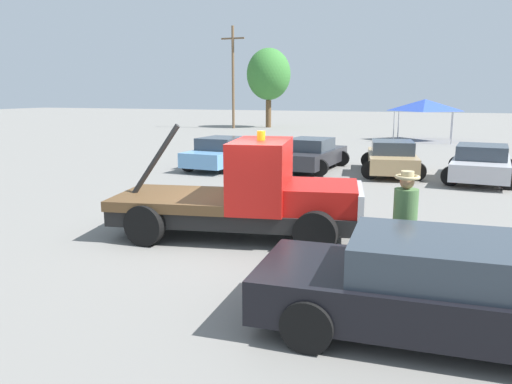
# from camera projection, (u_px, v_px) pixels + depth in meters

# --- Properties ---
(ground_plane) EXTENTS (160.00, 160.00, 0.00)m
(ground_plane) POSITION_uv_depth(u_px,v_px,m) (235.00, 236.00, 11.28)
(ground_plane) COLOR gray
(tow_truck) EXTENTS (5.73, 3.00, 2.51)m
(tow_truck) POSITION_uv_depth(u_px,v_px,m) (250.00, 196.00, 11.05)
(tow_truck) COLOR black
(tow_truck) RESTS_ON ground
(foreground_car) EXTENTS (5.32, 2.27, 1.34)m
(foreground_car) POSITION_uv_depth(u_px,v_px,m) (452.00, 290.00, 6.49)
(foreground_car) COLOR black
(foreground_car) RESTS_ON ground
(person_near_truck) EXTENTS (0.42, 0.42, 1.89)m
(person_near_truck) POSITION_uv_depth(u_px,v_px,m) (405.00, 216.00, 8.50)
(person_near_truck) COLOR #475B84
(person_near_truck) RESTS_ON ground
(parked_car_skyblue) EXTENTS (2.57, 4.62, 1.34)m
(parked_car_skyblue) POSITION_uv_depth(u_px,v_px,m) (223.00, 153.00, 21.43)
(parked_car_skyblue) COLOR #669ED1
(parked_car_skyblue) RESTS_ON ground
(parked_car_charcoal) EXTENTS (2.63, 4.68, 1.34)m
(parked_car_charcoal) POSITION_uv_depth(u_px,v_px,m) (312.00, 155.00, 20.91)
(parked_car_charcoal) COLOR #2D2D33
(parked_car_charcoal) RESTS_ON ground
(parked_car_tan) EXTENTS (2.79, 4.62, 1.34)m
(parked_car_tan) POSITION_uv_depth(u_px,v_px,m) (392.00, 158.00, 19.85)
(parked_car_tan) COLOR tan
(parked_car_tan) RESTS_ON ground
(parked_car_silver) EXTENTS (2.77, 4.88, 1.34)m
(parked_car_silver) POSITION_uv_depth(u_px,v_px,m) (481.00, 163.00, 18.31)
(parked_car_silver) COLOR #B7B7BC
(parked_car_silver) RESTS_ON ground
(canopy_tent_blue) EXTENTS (3.66, 3.66, 2.78)m
(canopy_tent_blue) POSITION_uv_depth(u_px,v_px,m) (425.00, 105.00, 33.50)
(canopy_tent_blue) COLOR #9E9EA3
(canopy_tent_blue) RESTS_ON ground
(tree_left) EXTENTS (4.07, 4.07, 7.27)m
(tree_left) POSITION_uv_depth(u_px,v_px,m) (269.00, 74.00, 46.26)
(tree_left) COLOR brown
(tree_left) RESTS_ON ground
(traffic_cone) EXTENTS (0.40, 0.40, 0.55)m
(traffic_cone) POSITION_uv_depth(u_px,v_px,m) (267.00, 183.00, 16.58)
(traffic_cone) COLOR black
(traffic_cone) RESTS_ON ground
(utility_pole) EXTENTS (2.20, 0.24, 9.06)m
(utility_pole) POSITION_uv_depth(u_px,v_px,m) (233.00, 75.00, 45.03)
(utility_pole) COLOR brown
(utility_pole) RESTS_ON ground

